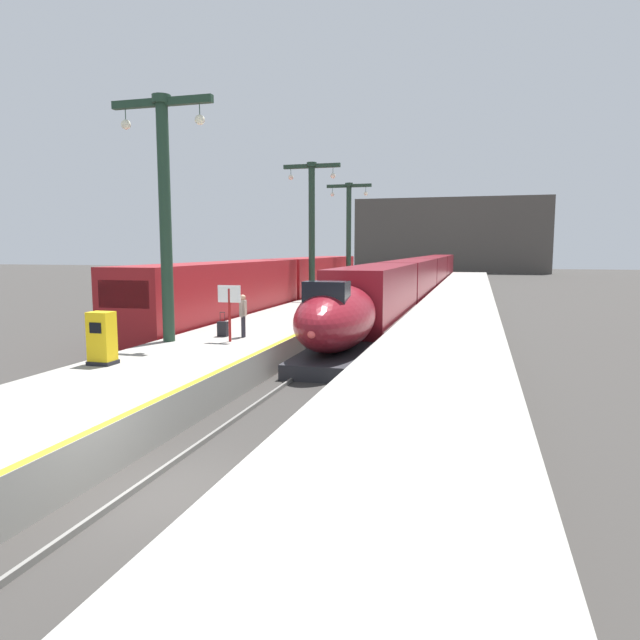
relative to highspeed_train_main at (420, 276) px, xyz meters
The scene contains 18 objects.
ground_plane 46.23m from the highspeed_train_main, 90.00° to the right, with size 260.00×260.00×0.00m, color #33302D.
platform_left 21.87m from the highspeed_train_main, 100.70° to the right, with size 4.80×110.00×1.05m, color gray.
platform_right 21.87m from the highspeed_train_main, 79.30° to the right, with size 4.80×110.00×1.05m, color gray.
platform_left_safety_stripe 21.53m from the highspeed_train_main, 94.72° to the right, with size 0.20×107.80×0.01m, color yellow.
rail_main_left 18.80m from the highspeed_train_main, 92.30° to the right, with size 0.08×110.00×0.12m, color slate.
rail_main_right 18.80m from the highspeed_train_main, 87.70° to the right, with size 0.08×110.00×0.12m, color slate.
rail_secondary_left 20.77m from the highspeed_train_main, 115.34° to the right, with size 0.08×110.00×0.12m, color slate.
rail_secondary_right 20.17m from the highspeed_train_main, 111.47° to the right, with size 0.08×110.00×0.12m, color slate.
highspeed_train_main is the anchor object (origin of this frame).
regional_train_adjacent 19.27m from the highspeed_train_main, 114.86° to the right, with size 2.85×36.60×3.80m.
station_column_mid 36.81m from the highspeed_train_main, 99.29° to the right, with size 4.00×0.68×8.97m.
station_column_far 18.24m from the highspeed_train_main, 109.56° to the right, with size 4.00×0.68×9.33m.
station_column_distant 8.92m from the highspeed_train_main, 140.69° to the right, with size 4.00×0.68×9.22m.
passenger_near_edge 34.60m from the highspeed_train_main, 95.91° to the right, with size 0.28×0.56×1.69m.
rolling_suitcase 34.73m from the highspeed_train_main, 97.34° to the right, with size 0.40×0.22×0.98m.
ticket_machine_yellow 40.93m from the highspeed_train_main, 97.79° to the right, with size 0.76×0.62×1.60m.
departure_info_board 35.72m from the highspeed_train_main, 95.84° to the right, with size 0.90×0.10×2.12m.
terminus_back_wall 56.04m from the highspeed_train_main, 90.00° to the left, with size 36.00×2.00×14.00m, color #4C4742.
Camera 1 is at (5.31, -9.14, 4.52)m, focal length 32.37 mm.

